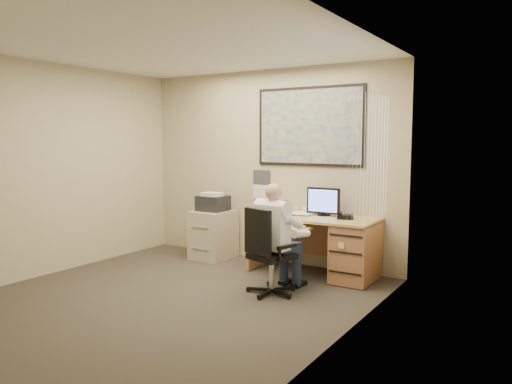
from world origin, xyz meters
The scene contains 8 objects.
room_shell centered at (0.00, 0.00, 1.35)m, with size 4.00×4.50×2.70m.
desk centered at (1.23, 1.90, 0.44)m, with size 1.60×0.97×1.10m.
world_map centered at (0.65, 2.23, 1.90)m, with size 1.56×0.03×1.06m, color #1E4C93.
wall_calendar centered at (-0.10, 2.24, 1.08)m, with size 0.28×0.01×0.42m, color white.
window_blinds centered at (1.97, 0.80, 1.55)m, with size 0.06×1.40×1.30m, color beige, non-canonical shape.
filing_cabinet centered at (-0.73, 1.91, 0.41)m, with size 0.50×0.60×0.97m.
office_chair centered at (0.86, 0.85, 0.29)m, with size 0.73×0.73×0.98m.
person centered at (0.85, 0.92, 0.62)m, with size 0.52×0.74×1.24m, color white, non-canonical shape.
Camera 1 is at (3.60, -3.84, 1.73)m, focal length 35.00 mm.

